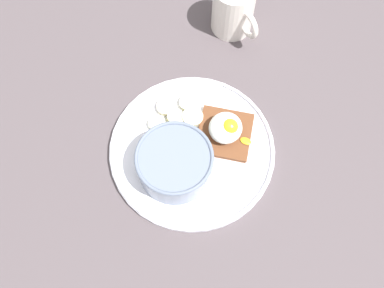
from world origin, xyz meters
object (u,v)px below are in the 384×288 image
banana_slice_inner (156,126)px  coffee_mug (234,8)px  banana_slice_front (175,118)px  banana_slice_left (189,103)px  oatmeal_bowl (177,165)px  banana_slice_right (192,118)px  banana_slice_back (166,107)px  toast_slice (225,134)px  poached_egg (226,128)px

banana_slice_inner → coffee_mug: bearing=-176.0°
banana_slice_front → banana_slice_left: 3.76cm
oatmeal_bowl → banana_slice_front: 9.57cm
banana_slice_left → banana_slice_right: same height
banana_slice_back → oatmeal_bowl: bearing=46.5°
banana_slice_front → oatmeal_bowl: bearing=39.0°
oatmeal_bowl → banana_slice_left: 12.64cm
toast_slice → coffee_mug: bearing=-149.1°
banana_slice_right → banana_slice_front: bearing=-52.0°
banana_slice_front → toast_slice: bearing=107.3°
toast_slice → banana_slice_front: (2.61, -8.36, 0.12)cm
oatmeal_bowl → banana_slice_back: size_ratio=3.40×
banana_slice_left → coffee_mug: coffee_mug is taller
banana_slice_front → banana_slice_inner: banana_slice_front is taller
coffee_mug → banana_slice_inner: bearing=4.0°
banana_slice_inner → coffee_mug: coffee_mug is taller
oatmeal_bowl → banana_slice_front: size_ratio=2.92×
banana_slice_left → toast_slice: bearing=82.1°
banana_slice_inner → poached_egg: bearing=118.6°
banana_slice_back → banana_slice_right: bearing=101.1°
oatmeal_bowl → poached_egg: 10.21cm
banana_slice_front → coffee_mug: coffee_mug is taller
poached_egg → banana_slice_back: poached_egg is taller
banana_slice_left → banana_slice_front: bearing=-0.4°
banana_slice_left → coffee_mug: bearing=-168.9°
poached_egg → banana_slice_right: bearing=-82.3°
coffee_mug → banana_slice_front: bearing=9.3°
banana_slice_left → coffee_mug: 19.73cm
toast_slice → poached_egg: (-0.02, 0.13, 2.35)cm
toast_slice → banana_slice_right: (0.82, -6.07, 0.10)cm
banana_slice_inner → banana_slice_front: bearing=147.8°
banana_slice_left → poached_egg: bearing=82.4°
banana_slice_back → coffee_mug: 22.27cm
oatmeal_bowl → banana_slice_inner: oatmeal_bowl is taller
poached_egg → banana_slice_left: poached_egg is taller
oatmeal_bowl → poached_egg: (-9.86, 2.63, 0.02)cm
oatmeal_bowl → poached_egg: size_ratio=1.62×
oatmeal_bowl → banana_slice_inner: 9.15cm
toast_slice → banana_slice_inner: banana_slice_inner is taller
banana_slice_right → toast_slice: bearing=97.7°
coffee_mug → oatmeal_bowl: bearing=17.7°
toast_slice → banana_slice_inner: 11.72cm
banana_slice_front → banana_slice_left: (-3.76, 0.03, -0.05)cm
banana_slice_front → banana_slice_back: bearing=-107.5°
poached_egg → banana_slice_right: 6.65cm
banana_slice_inner → coffee_mug: size_ratio=0.32×
poached_egg → coffee_mug: coffee_mug is taller
banana_slice_back → toast_slice: bearing=99.2°
banana_slice_right → coffee_mug: bearing=-164.0°
banana_slice_left → banana_slice_back: (2.93, -2.66, 0.07)cm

